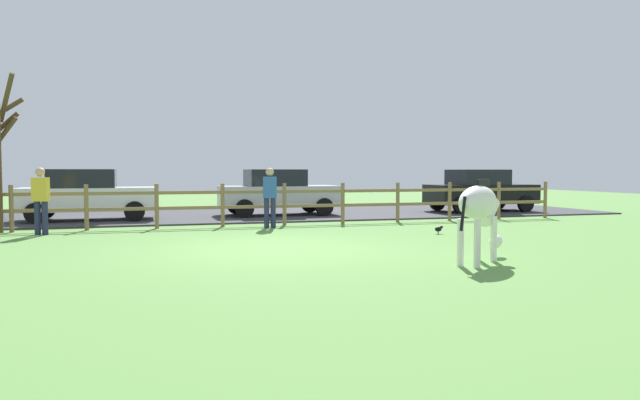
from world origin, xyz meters
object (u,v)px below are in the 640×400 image
Objects in this scene: zebra at (480,208)px; crow_on_grass at (439,229)px; parked_car_silver at (278,192)px; parked_car_black at (480,190)px; parked_car_white at (87,194)px; visitor_right_of_tree at (41,198)px; visitor_left_of_tree at (270,195)px.

crow_on_grass is at bearing 70.50° from zebra.
zebra is at bearing -83.90° from parked_car_silver.
parked_car_black is 1.00× the size of parked_car_white.
parked_car_silver is at bearing 30.44° from visitor_right_of_tree.
parked_car_white is at bearing 145.27° from visitor_left_of_tree.
parked_car_black is 9.38m from visitor_left_of_tree.
visitor_right_of_tree is (-5.68, -0.12, 0.00)m from visitor_left_of_tree.
parked_car_white is (-13.70, -0.04, 0.00)m from parked_car_black.
parked_car_silver is 7.81m from visitor_right_of_tree.
visitor_right_of_tree is (-6.74, -3.96, 0.06)m from parked_car_silver.
parked_car_white is (-7.20, 10.37, -0.08)m from zebra.
parked_car_black is 2.45× the size of visitor_right_of_tree.
visitor_right_of_tree is at bearing 164.77° from crow_on_grass.
crow_on_grass is 0.05× the size of parked_car_silver.
visitor_left_of_tree reaches higher than parked_car_white.
parked_car_silver is at bearing 96.10° from zebra.
parked_car_white is at bearing -179.83° from parked_car_black.
parked_car_black is at bearing 21.95° from visitor_left_of_tree.
crow_on_grass is 0.05× the size of parked_car_black.
parked_car_white is at bearing 124.78° from zebra.
visitor_left_of_tree is 1.00× the size of visitor_right_of_tree.
zebra is 0.98× the size of visitor_right_of_tree.
zebra is at bearing -109.50° from crow_on_grass.
visitor_left_of_tree reaches higher than zebra.
zebra is 0.40× the size of parked_car_black.
visitor_left_of_tree is (-1.05, -3.84, 0.06)m from parked_car_silver.
parked_car_silver is (-2.65, 6.51, 0.72)m from crow_on_grass.
zebra is 12.27m from parked_car_black.
parked_car_silver is 2.46× the size of visitor_right_of_tree.
parked_car_black is (7.65, -0.33, 0.00)m from parked_car_silver.
visitor_left_of_tree is 5.68m from visitor_right_of_tree.
visitor_right_of_tree is (-7.89, 6.78, -0.02)m from zebra.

